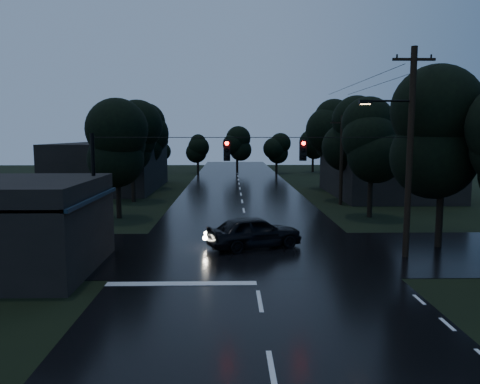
{
  "coord_description": "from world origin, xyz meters",
  "views": [
    {
      "loc": [
        -1.04,
        -11.1,
        5.95
      ],
      "look_at": [
        -0.53,
        13.51,
        2.9
      ],
      "focal_mm": 35.0,
      "sensor_mm": 36.0,
      "label": 1
    }
  ],
  "objects": [
    {
      "name": "span_signals",
      "position": [
        0.56,
        10.99,
        5.24
      ],
      "size": [
        15.0,
        0.37,
        1.12
      ],
      "color": "black",
      "rests_on": "ground"
    },
    {
      "name": "tree_left_a",
      "position": [
        -9.0,
        22.0,
        5.24
      ],
      "size": [
        3.92,
        3.92,
        8.26
      ],
      "color": "black",
      "rests_on": "ground"
    },
    {
      "name": "utility_pole_far",
      "position": [
        8.3,
        28.0,
        3.88
      ],
      "size": [
        2.0,
        0.3,
        7.5
      ],
      "color": "black",
      "rests_on": "ground"
    },
    {
      "name": "tree_corner_near",
      "position": [
        10.0,
        13.0,
        5.99
      ],
      "size": [
        4.48,
        4.48,
        9.44
      ],
      "color": "black",
      "rests_on": "ground"
    },
    {
      "name": "tree_right_c",
      "position": [
        10.2,
        40.0,
        6.37
      ],
      "size": [
        4.76,
        4.76,
        10.03
      ],
      "color": "black",
      "rests_on": "ground"
    },
    {
      "name": "tree_right_a",
      "position": [
        9.0,
        22.0,
        5.62
      ],
      "size": [
        4.2,
        4.2,
        8.85
      ],
      "color": "black",
      "rests_on": "ground"
    },
    {
      "name": "cross_street",
      "position": [
        0.0,
        12.0,
        0.0
      ],
      "size": [
        60.0,
        9.0,
        0.02
      ],
      "primitive_type": "cube",
      "color": "black",
      "rests_on": "ground"
    },
    {
      "name": "utility_pole_main",
      "position": [
        7.41,
        11.0,
        5.26
      ],
      "size": [
        3.5,
        0.3,
        10.0
      ],
      "color": "black",
      "rests_on": "ground"
    },
    {
      "name": "tree_right_b",
      "position": [
        9.6,
        30.0,
        5.99
      ],
      "size": [
        4.48,
        4.48,
        9.44
      ],
      "color": "black",
      "rests_on": "ground"
    },
    {
      "name": "main_road",
      "position": [
        0.0,
        30.0,
        0.0
      ],
      "size": [
        12.0,
        120.0,
        0.02
      ],
      "primitive_type": "cube",
      "color": "black",
      "rests_on": "ground"
    },
    {
      "name": "building_far_right",
      "position": [
        14.0,
        34.0,
        2.2
      ],
      "size": [
        10.0,
        14.0,
        4.4
      ],
      "primitive_type": "cube",
      "color": "black",
      "rests_on": "ground"
    },
    {
      "name": "anchor_pole_left",
      "position": [
        -7.5,
        11.0,
        3.0
      ],
      "size": [
        0.18,
        0.18,
        6.0
      ],
      "primitive_type": "cylinder",
      "color": "black",
      "rests_on": "ground"
    },
    {
      "name": "tree_left_c",
      "position": [
        -10.2,
        40.0,
        5.99
      ],
      "size": [
        4.48,
        4.48,
        9.44
      ],
      "color": "black",
      "rests_on": "ground"
    },
    {
      "name": "car",
      "position": [
        0.21,
        13.02,
        0.86
      ],
      "size": [
        5.42,
        3.73,
        1.71
      ],
      "primitive_type": "imported",
      "rotation": [
        0.0,
        0.0,
        1.95
      ],
      "color": "black",
      "rests_on": "ground"
    },
    {
      "name": "building_far_left",
      "position": [
        -14.0,
        40.0,
        2.5
      ],
      "size": [
        10.0,
        16.0,
        5.0
      ],
      "primitive_type": "cube",
      "color": "black",
      "rests_on": "ground"
    },
    {
      "name": "tree_left_b",
      "position": [
        -9.6,
        30.0,
        5.62
      ],
      "size": [
        4.2,
        4.2,
        8.85
      ],
      "color": "black",
      "rests_on": "ground"
    },
    {
      "name": "ground",
      "position": [
        0.0,
        0.0,
        0.0
      ],
      "size": [
        160.0,
        160.0,
        0.0
      ],
      "primitive_type": "plane",
      "color": "black",
      "rests_on": "ground"
    }
  ]
}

